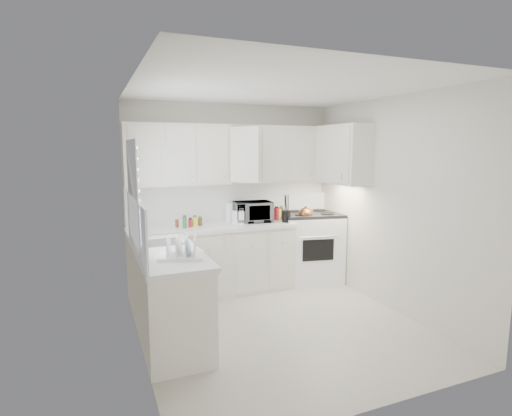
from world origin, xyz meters
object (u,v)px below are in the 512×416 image
utensil_crock (286,208)px  rice_cooker (240,216)px  dish_rack (181,246)px  stove (310,237)px  tea_kettle (305,213)px  microwave (253,209)px

utensil_crock → rice_cooker: bearing=165.9°
dish_rack → rice_cooker: bearing=68.9°
stove → tea_kettle: size_ratio=5.23×
stove → microwave: size_ratio=2.53×
tea_kettle → microwave: 0.77m
microwave → dish_rack: bearing=-125.6°
tea_kettle → rice_cooker: 0.96m
tea_kettle → dish_rack: dish_rack is taller
utensil_crock → dish_rack: utensil_crock is taller
stove → rice_cooker: size_ratio=6.15×
microwave → dish_rack: microwave is taller
microwave → rice_cooker: size_ratio=2.43×
microwave → utensil_crock: size_ratio=1.30×
microwave → rice_cooker: microwave is taller
microwave → utensil_crock: bearing=-18.6°
tea_kettle → microwave: size_ratio=0.48×
stove → tea_kettle: stove is taller
dish_rack → microwave: bearing=64.8°
microwave → dish_rack: size_ratio=1.24×
rice_cooker → utensil_crock: size_ratio=0.54×
tea_kettle → rice_cooker: size_ratio=1.18×
utensil_crock → tea_kettle: bearing=-2.9°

